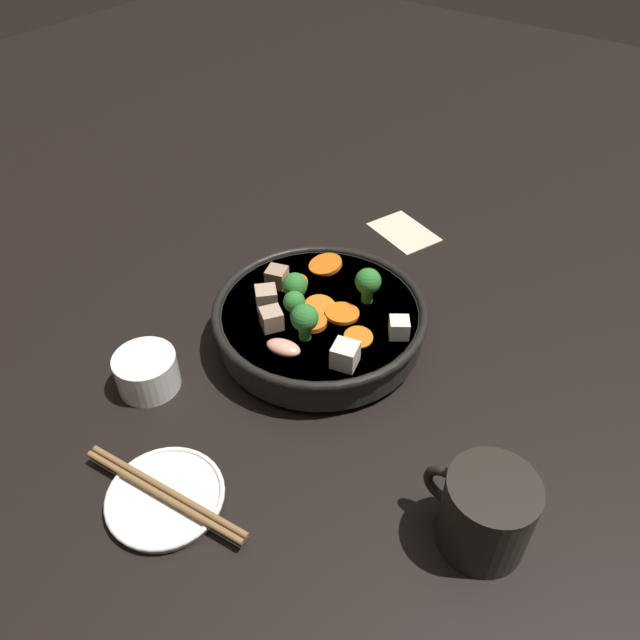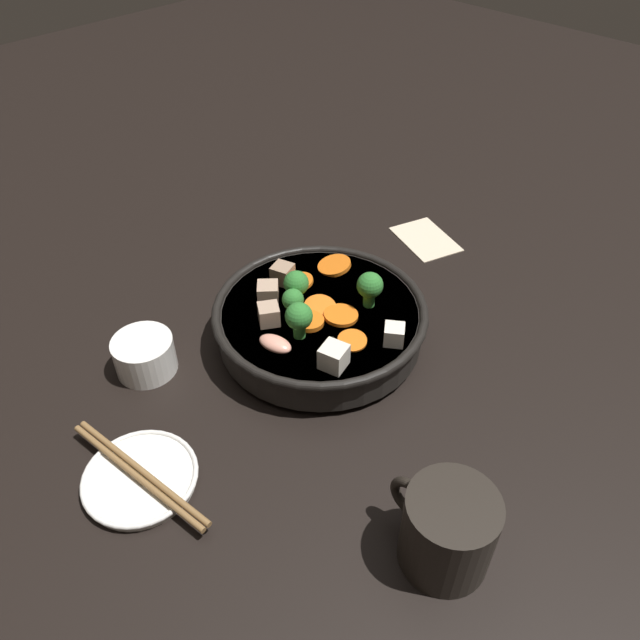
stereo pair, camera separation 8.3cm
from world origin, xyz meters
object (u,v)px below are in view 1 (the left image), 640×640
object	(u,v)px
side_saucer	(166,498)
chopsticks_pair	(164,492)
stirfry_bowl	(320,319)
tea_cup	(147,371)
dark_mug	(485,512)

from	to	relation	value
side_saucer	chopsticks_pair	distance (m)	0.01
stirfry_bowl	side_saucer	bearing A→B (deg)	93.93
stirfry_bowl	tea_cup	world-z (taller)	stirfry_bowl
dark_mug	stirfry_bowl	bearing A→B (deg)	-23.85
dark_mug	chopsticks_pair	xyz separation A→B (m)	(0.28, 0.16, -0.03)
stirfry_bowl	chopsticks_pair	xyz separation A→B (m)	(-0.02, 0.30, -0.02)
stirfry_bowl	tea_cup	xyz separation A→B (m)	(0.12, 0.20, -0.01)
stirfry_bowl	dark_mug	xyz separation A→B (m)	(-0.30, 0.13, 0.01)
tea_cup	dark_mug	bearing A→B (deg)	-171.83
side_saucer	chopsticks_pair	bearing A→B (deg)	0.00
side_saucer	dark_mug	size ratio (longest dim) A/B	1.10
dark_mug	chopsticks_pair	bearing A→B (deg)	29.98
stirfry_bowl	chopsticks_pair	distance (m)	0.30
stirfry_bowl	tea_cup	bearing A→B (deg)	58.03
side_saucer	chopsticks_pair	xyz separation A→B (m)	(0.00, 0.00, 0.01)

